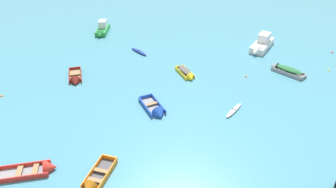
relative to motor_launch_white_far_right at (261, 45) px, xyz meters
name	(u,v)px	position (x,y,z in m)	size (l,w,h in m)	color
motor_launch_white_far_right	(261,45)	(0.00, 0.00, 0.00)	(3.93, 6.95, 2.40)	white
rowboat_maroon_far_left	(75,80)	(-22.04, -14.77, -0.49)	(3.23, 4.47, 1.31)	#99754C
kayak_deep_blue_outer_left	(139,52)	(-17.12, -4.99, -0.51)	(3.16, 2.59, 0.34)	navy
rowboat_grey_foreground_center	(283,69)	(2.40, -6.96, -0.31)	(4.50, 3.70, 1.31)	gray
motor_launch_green_center	(102,30)	(-25.45, 1.61, -0.09)	(2.71, 5.70, 2.15)	#288C3D
rowboat_blue_back_row_left	(156,111)	(-11.03, -19.18, -0.45)	(3.73, 4.24, 1.42)	gray
rowboat_yellow_near_right	(187,74)	(-9.30, -10.68, -0.33)	(3.05, 3.73, 1.06)	gray
rowboat_red_midfield_right	(38,170)	(-18.04, -28.88, -0.47)	(4.85, 3.12, 1.34)	gray
rowboat_orange_near_left	(94,182)	(-13.26, -29.18, -0.46)	(1.63, 3.98, 1.24)	#4C4C51
kayak_white_far_back	(234,110)	(-3.42, -17.29, -0.53)	(1.76, 3.04, 0.30)	white
mooring_buoy_outer_edge	(246,77)	(-2.15, -9.41, -0.68)	(0.29, 0.29, 0.29)	orange
mooring_buoy_near_foreground	(329,71)	(8.17, -5.40, -0.68)	(0.30, 0.30, 0.30)	yellow
mooring_buoy_trailing	(2,96)	(-28.37, -19.65, -0.68)	(0.31, 0.31, 0.31)	orange
mooring_buoy_between_boats_right	(332,53)	(9.99, 0.80, -0.68)	(0.33, 0.33, 0.33)	red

